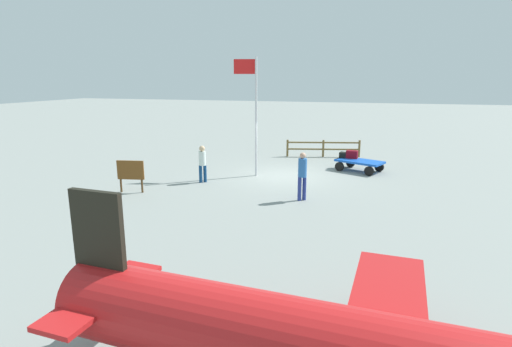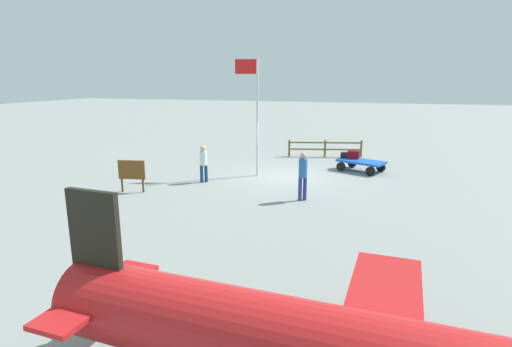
{
  "view_description": "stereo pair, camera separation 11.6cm",
  "coord_description": "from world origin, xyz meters",
  "views": [
    {
      "loc": [
        -3.98,
        18.0,
        4.45
      ],
      "look_at": [
        -0.37,
        6.0,
        1.49
      ],
      "focal_mm": 28.51,
      "sensor_mm": 36.0,
      "label": 1
    },
    {
      "loc": [
        -4.09,
        17.97,
        4.45
      ],
      "look_at": [
        -0.37,
        6.0,
        1.49
      ],
      "focal_mm": 28.51,
      "sensor_mm": 36.0,
      "label": 2
    }
  ],
  "objects": [
    {
      "name": "luggage_cart",
      "position": [
        -3.21,
        -2.0,
        0.42
      ],
      "size": [
        2.46,
        1.95,
        0.54
      ],
      "color": "blue",
      "rests_on": "ground"
    },
    {
      "name": "wooden_fence",
      "position": [
        -1.04,
        -5.26,
        0.57
      ],
      "size": [
        4.12,
        1.11,
        0.97
      ],
      "color": "brown",
      "rests_on": "ground"
    },
    {
      "name": "ground_plane",
      "position": [
        0.0,
        0.0,
        0.0
      ],
      "size": [
        120.0,
        120.0,
        0.0
      ],
      "primitive_type": "plane",
      "color": "gray"
    },
    {
      "name": "suitcase_navy",
      "position": [
        -2.47,
        -2.51,
        0.68
      ],
      "size": [
        0.54,
        0.46,
        0.26
      ],
      "color": "black",
      "rests_on": "luggage_cart"
    },
    {
      "name": "worker_trailing",
      "position": [
        3.2,
        2.18,
        0.93
      ],
      "size": [
        0.43,
        0.43,
        1.62
      ],
      "color": "navy",
      "rests_on": "ground"
    },
    {
      "name": "worker_lead",
      "position": [
        -1.43,
        3.6,
        1.04
      ],
      "size": [
        0.45,
        0.45,
        1.81
      ],
      "color": "navy",
      "rests_on": "ground"
    },
    {
      "name": "suitcase_olive",
      "position": [
        -2.83,
        -2.41,
        0.74
      ],
      "size": [
        0.59,
        0.39,
        0.39
      ],
      "color": "maroon",
      "rests_on": "luggage_cart"
    },
    {
      "name": "flagpole",
      "position": [
        1.47,
        0.32,
        3.26
      ],
      "size": [
        1.06,
        0.25,
        5.36
      ],
      "color": "silver",
      "rests_on": "ground"
    },
    {
      "name": "signboard",
      "position": [
        5.26,
        4.47,
        0.83
      ],
      "size": [
        1.08,
        0.27,
        1.29
      ],
      "color": "#4C3319",
      "rests_on": "ground"
    }
  ]
}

